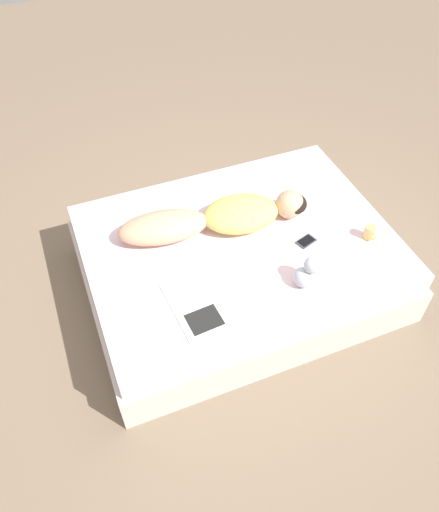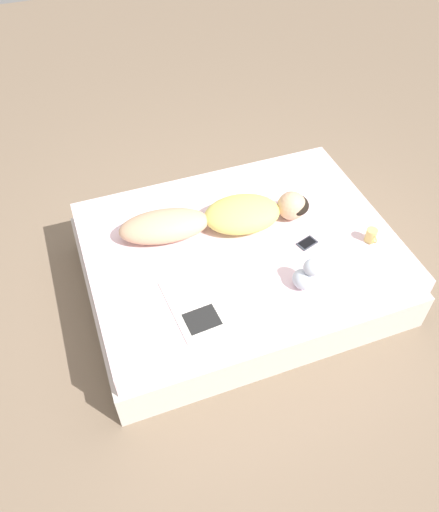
{
  "view_description": "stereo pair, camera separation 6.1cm",
  "coord_description": "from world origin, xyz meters",
  "px_view_note": "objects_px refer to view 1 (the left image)",
  "views": [
    {
      "loc": [
        2.12,
        -0.99,
        2.86
      ],
      "look_at": [
        0.13,
        -0.2,
        0.51
      ],
      "focal_mm": 35.0,
      "sensor_mm": 36.0,
      "label": 1
    },
    {
      "loc": [
        2.14,
        -0.93,
        2.86
      ],
      "look_at": [
        0.13,
        -0.2,
        0.51
      ],
      "focal_mm": 35.0,
      "sensor_mm": 36.0,
      "label": 2
    }
  ],
  "objects_px": {
    "coffee_mug": "(369,232)",
    "cell_phone": "(306,241)",
    "person": "(219,217)",
    "open_magazine": "(196,305)"
  },
  "relations": [
    {
      "from": "coffee_mug",
      "to": "cell_phone",
      "type": "bearing_deg",
      "value": -106.18
    },
    {
      "from": "person",
      "to": "cell_phone",
      "type": "distance_m",
      "value": 0.61
    },
    {
      "from": "cell_phone",
      "to": "open_magazine",
      "type": "bearing_deg",
      "value": -93.32
    },
    {
      "from": "person",
      "to": "cell_phone",
      "type": "xyz_separation_m",
      "value": [
        0.35,
        0.49,
        -0.09
      ]
    },
    {
      "from": "cell_phone",
      "to": "coffee_mug",
      "type": "bearing_deg",
      "value": 55.8
    },
    {
      "from": "person",
      "to": "coffee_mug",
      "type": "distance_m",
      "value": 1.01
    },
    {
      "from": "person",
      "to": "cell_phone",
      "type": "bearing_deg",
      "value": 62.43
    },
    {
      "from": "open_magazine",
      "to": "cell_phone",
      "type": "relative_size",
      "value": 3.44
    },
    {
      "from": "open_magazine",
      "to": "coffee_mug",
      "type": "relative_size",
      "value": 4.88
    },
    {
      "from": "person",
      "to": "open_magazine",
      "type": "relative_size",
      "value": 2.56
    }
  ]
}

